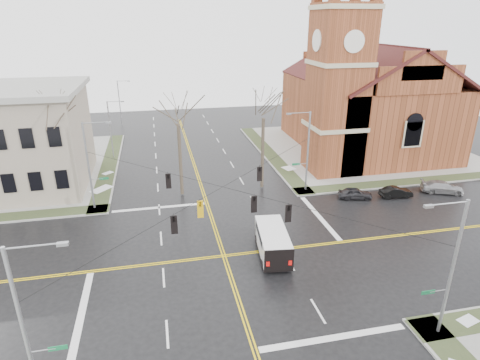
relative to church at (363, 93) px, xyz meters
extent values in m
plane|color=black|center=(-24.76, -24.78, -8.43)|extent=(120.00, 120.00, 0.00)
cube|color=gray|center=(0.24, 0.22, -8.36)|extent=(30.00, 30.00, 0.15)
cube|color=#2F3C20|center=(-13.56, 0.22, -8.28)|extent=(2.00, 30.00, 0.02)
cube|color=#2F3C20|center=(0.24, -13.58, -8.28)|extent=(30.00, 2.00, 0.02)
cube|color=#2F3C20|center=(-35.96, 0.22, -8.28)|extent=(2.00, 30.00, 0.02)
cube|color=gold|center=(-24.88, -24.78, -8.43)|extent=(0.12, 100.00, 0.01)
cube|color=gold|center=(-24.64, -24.78, -8.43)|extent=(0.12, 100.00, 0.01)
cube|color=gold|center=(-24.76, -24.90, -8.43)|extent=(100.00, 0.12, 0.01)
cube|color=gold|center=(-24.76, -24.66, -8.43)|extent=(100.00, 0.12, 0.01)
cube|color=silver|center=(-19.76, -35.28, -8.43)|extent=(9.50, 0.50, 0.01)
cube|color=silver|center=(-29.76, -14.28, -8.43)|extent=(9.50, 0.50, 0.01)
cube|color=silver|center=(-35.26, -29.78, -8.43)|extent=(0.50, 9.50, 0.01)
cube|color=silver|center=(-14.26, -19.78, -8.43)|extent=(0.50, 9.50, 0.01)
cube|color=brown|center=(-7.76, -7.78, 1.57)|extent=(6.00, 6.00, 20.00)
cube|color=#B7AE8D|center=(-7.76, -7.78, 11.07)|extent=(6.30, 6.30, 0.50)
cylinder|color=silver|center=(-7.76, -10.83, 7.57)|extent=(2.40, 0.15, 2.40)
cylinder|color=silver|center=(-10.81, -7.78, 7.57)|extent=(0.15, 2.40, 2.40)
cube|color=brown|center=(1.24, 1.22, -3.43)|extent=(18.00, 24.00, 10.00)
cube|color=brown|center=(-7.96, -4.78, -6.23)|extent=(2.00, 5.00, 4.40)
cylinder|color=gray|center=(-13.26, -13.28, -3.78)|extent=(0.20, 0.20, 9.00)
cylinder|color=gray|center=(-13.86, -13.28, -5.13)|extent=(1.20, 0.06, 0.06)
cube|color=#106237|center=(-14.56, -13.28, -5.13)|extent=(0.90, 0.04, 0.25)
cylinder|color=gray|center=(-14.46, -13.28, 0.62)|extent=(2.40, 0.08, 0.08)
cube|color=gray|center=(-15.66, -13.28, 0.57)|extent=(0.50, 0.22, 0.15)
cylinder|color=gray|center=(-36.26, -13.28, -3.78)|extent=(0.20, 0.20, 9.00)
cylinder|color=gray|center=(-35.66, -13.28, -5.13)|extent=(1.20, 0.06, 0.06)
cube|color=#106237|center=(-34.96, -13.28, -5.13)|extent=(0.90, 0.04, 0.25)
cylinder|color=gray|center=(-35.06, -13.28, 0.62)|extent=(2.40, 0.08, 0.08)
cube|color=gray|center=(-33.86, -13.28, 0.57)|extent=(0.50, 0.22, 0.15)
cylinder|color=gray|center=(-13.26, -36.28, -3.78)|extent=(0.20, 0.20, 9.00)
cylinder|color=gray|center=(-13.86, -36.28, -5.13)|extent=(1.20, 0.06, 0.06)
cube|color=#106237|center=(-14.56, -36.28, -5.13)|extent=(0.90, 0.04, 0.25)
cylinder|color=gray|center=(-14.46, -36.28, 0.62)|extent=(2.40, 0.08, 0.08)
cube|color=gray|center=(-15.66, -36.28, 0.57)|extent=(0.50, 0.22, 0.15)
cylinder|color=gray|center=(-36.26, -36.28, -3.78)|extent=(0.20, 0.20, 9.00)
cylinder|color=gray|center=(-35.66, -36.28, -5.13)|extent=(1.20, 0.06, 0.06)
cube|color=#106237|center=(-34.96, -36.28, -5.13)|extent=(0.90, 0.04, 0.25)
cylinder|color=gray|center=(-35.06, -36.28, 0.62)|extent=(2.40, 0.08, 0.08)
cube|color=gray|center=(-33.86, -36.28, 0.57)|extent=(0.50, 0.22, 0.15)
cylinder|color=black|center=(-24.76, -24.78, -2.23)|extent=(23.02, 23.02, 0.03)
cylinder|color=black|center=(-24.76, -24.78, -2.23)|extent=(23.02, 23.02, 0.03)
imported|color=black|center=(-28.76, -28.78, -2.98)|extent=(0.21, 0.26, 1.30)
imported|color=black|center=(-20.76, -20.78, -2.98)|extent=(0.21, 0.26, 1.30)
imported|color=gold|center=(-26.76, -26.78, -2.98)|extent=(0.21, 0.26, 1.30)
imported|color=black|center=(-28.76, -20.78, -2.98)|extent=(0.21, 0.26, 1.30)
imported|color=black|center=(-20.76, -28.78, -2.98)|extent=(0.21, 0.26, 1.30)
imported|color=black|center=(-22.76, -26.78, -2.98)|extent=(0.21, 0.26, 1.30)
cylinder|color=gray|center=(-35.56, 3.22, -4.33)|extent=(0.16, 0.16, 8.00)
cylinder|color=gray|center=(-34.56, 3.22, -0.43)|extent=(2.00, 0.07, 0.07)
cube|color=gray|center=(-33.56, 3.22, -0.48)|extent=(0.45, 0.20, 0.13)
cylinder|color=gray|center=(-35.56, 23.22, -4.33)|extent=(0.16, 0.16, 8.00)
cylinder|color=gray|center=(-34.56, 23.22, -0.43)|extent=(2.00, 0.07, 0.07)
cube|color=gray|center=(-33.56, 23.22, -0.48)|extent=(0.45, 0.20, 0.13)
cube|color=silver|center=(-20.80, -25.46, -7.12)|extent=(2.93, 6.01, 1.86)
cube|color=silver|center=(-20.51, -23.08, -7.40)|extent=(2.34, 1.25, 1.31)
cube|color=black|center=(-20.46, -22.70, -6.80)|extent=(2.02, 0.38, 0.87)
cube|color=black|center=(-20.77, -25.24, -6.52)|extent=(2.72, 4.18, 0.60)
cube|color=#B70C0A|center=(-22.00, -28.28, -7.34)|extent=(0.27, 0.11, 0.37)
cube|color=#B70C0A|center=(-20.31, -28.49, -7.34)|extent=(0.27, 0.11, 0.37)
cube|color=black|center=(-20.80, -25.46, -8.07)|extent=(2.99, 6.07, 0.11)
cylinder|color=black|center=(-21.56, -23.44, -8.04)|extent=(0.38, 0.81, 0.79)
cylinder|color=black|center=(-19.57, -23.69, -8.04)|extent=(0.38, 0.81, 0.79)
cylinder|color=black|center=(-22.03, -27.23, -8.04)|extent=(0.38, 0.81, 0.79)
cylinder|color=black|center=(-20.03, -27.48, -8.04)|extent=(0.38, 0.81, 0.79)
imported|color=black|center=(-8.76, -16.48, -7.82)|extent=(3.85, 2.27, 1.23)
imported|color=black|center=(-4.19, -17.08, -7.85)|extent=(3.62, 1.41, 1.18)
imported|color=gray|center=(1.60, -17.04, -7.77)|extent=(4.91, 3.48, 1.32)
cylinder|color=#3C3126|center=(-39.24, -10.86, -4.09)|extent=(0.36, 0.36, 8.38)
cylinder|color=#3C3126|center=(-27.14, -11.55, -4.31)|extent=(0.36, 0.36, 7.95)
cylinder|color=#3C3126|center=(-17.93, -11.46, -4.24)|extent=(0.36, 0.36, 8.08)
camera|label=1|loc=(-29.46, -52.89, 9.72)|focal=30.00mm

